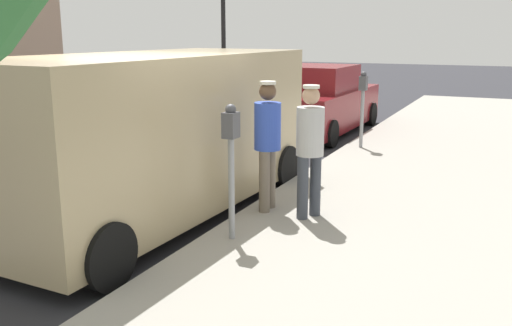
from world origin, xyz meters
TOP-DOWN VIEW (x-y plane):
  - ground_plane at (0.00, 0.00)m, footprint 80.00×80.00m
  - sidewalk_slab at (3.50, 0.00)m, footprint 5.00×32.00m
  - parking_meter_near at (1.35, -0.17)m, footprint 0.14×0.18m
  - parking_meter_far at (1.35, 5.50)m, footprint 0.14×0.18m
  - pedestrian_in_gray at (1.88, 0.91)m, footprint 0.34×0.34m
  - pedestrian_in_blue at (1.28, 0.96)m, footprint 0.34×0.36m
  - parked_van at (-0.15, 0.54)m, footprint 2.31×5.27m
  - parked_sedan_ahead at (-0.27, 7.57)m, footprint 2.02×4.44m
  - traffic_light_corner at (-6.42, 12.63)m, footprint 2.48×0.42m

SIDE VIEW (x-z plane):
  - ground_plane at x=0.00m, z-range 0.00..0.00m
  - sidewalk_slab at x=3.50m, z-range 0.00..0.15m
  - parked_sedan_ahead at x=-0.27m, z-range -0.08..1.57m
  - pedestrian_in_gray at x=1.88m, z-range 0.27..1.92m
  - pedestrian_in_blue at x=1.28m, z-range 0.27..1.94m
  - parked_van at x=-0.15m, z-range 0.08..2.23m
  - parking_meter_near at x=1.35m, z-range 0.42..1.94m
  - parking_meter_far at x=1.35m, z-range 0.42..1.94m
  - traffic_light_corner at x=-6.42m, z-range 0.92..6.12m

